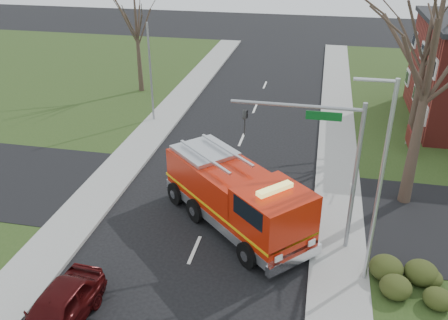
# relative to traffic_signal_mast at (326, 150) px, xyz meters

# --- Properties ---
(ground) EXTENTS (120.00, 120.00, 0.00)m
(ground) POSITION_rel_traffic_signal_mast_xyz_m (-5.21, -1.50, -4.71)
(ground) COLOR black
(ground) RESTS_ON ground
(sidewalk_right) EXTENTS (2.40, 80.00, 0.15)m
(sidewalk_right) POSITION_rel_traffic_signal_mast_xyz_m (0.99, -1.50, -4.63)
(sidewalk_right) COLOR gray
(sidewalk_right) RESTS_ON ground
(sidewalk_left) EXTENTS (2.40, 80.00, 0.15)m
(sidewalk_left) POSITION_rel_traffic_signal_mast_xyz_m (-11.41, -1.50, -4.63)
(sidewalk_left) COLOR gray
(sidewalk_left) RESTS_ON ground
(health_center_sign) EXTENTS (0.12, 2.00, 1.40)m
(health_center_sign) POSITION_rel_traffic_signal_mast_xyz_m (5.29, 11.00, -3.83)
(health_center_sign) COLOR #531613
(health_center_sign) RESTS_ON ground
(hedge_corner) EXTENTS (2.80, 2.00, 0.90)m
(hedge_corner) POSITION_rel_traffic_signal_mast_xyz_m (3.79, -2.50, -4.13)
(hedge_corner) COLOR #2B3312
(hedge_corner) RESTS_ON lawn_right
(bare_tree_near) EXTENTS (6.00, 6.00, 12.00)m
(bare_tree_near) POSITION_rel_traffic_signal_mast_xyz_m (4.29, 4.50, 2.71)
(bare_tree_near) COLOR #3A2C22
(bare_tree_near) RESTS_ON ground
(bare_tree_far) EXTENTS (5.25, 5.25, 10.50)m
(bare_tree_far) POSITION_rel_traffic_signal_mast_xyz_m (5.79, 13.50, 1.78)
(bare_tree_far) COLOR #3A2C22
(bare_tree_far) RESTS_ON ground
(bare_tree_left) EXTENTS (4.50, 4.50, 9.00)m
(bare_tree_left) POSITION_rel_traffic_signal_mast_xyz_m (-15.21, 18.50, 0.86)
(bare_tree_left) COLOR #3A2C22
(bare_tree_left) RESTS_ON ground
(traffic_signal_mast) EXTENTS (5.29, 0.18, 6.80)m
(traffic_signal_mast) POSITION_rel_traffic_signal_mast_xyz_m (0.00, 0.00, 0.00)
(traffic_signal_mast) COLOR gray
(traffic_signal_mast) RESTS_ON ground
(streetlight_pole) EXTENTS (1.48, 0.16, 8.40)m
(streetlight_pole) POSITION_rel_traffic_signal_mast_xyz_m (1.93, -2.00, -0.16)
(streetlight_pole) COLOR #B7BABF
(streetlight_pole) RESTS_ON ground
(utility_pole_far) EXTENTS (0.14, 0.14, 7.00)m
(utility_pole_far) POSITION_rel_traffic_signal_mast_xyz_m (-12.01, 12.50, -1.21)
(utility_pole_far) COLOR gray
(utility_pole_far) RESTS_ON ground
(fire_engine) EXTENTS (7.90, 7.69, 3.32)m
(fire_engine) POSITION_rel_traffic_signal_mast_xyz_m (-3.75, 0.77, -3.20)
(fire_engine) COLOR #B51C08
(fire_engine) RESTS_ON ground
(parked_car_maroon) EXTENTS (2.11, 4.59, 1.53)m
(parked_car_maroon) POSITION_rel_traffic_signal_mast_xyz_m (-8.75, -6.80, -3.94)
(parked_car_maroon) COLOR #370809
(parked_car_maroon) RESTS_ON ground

